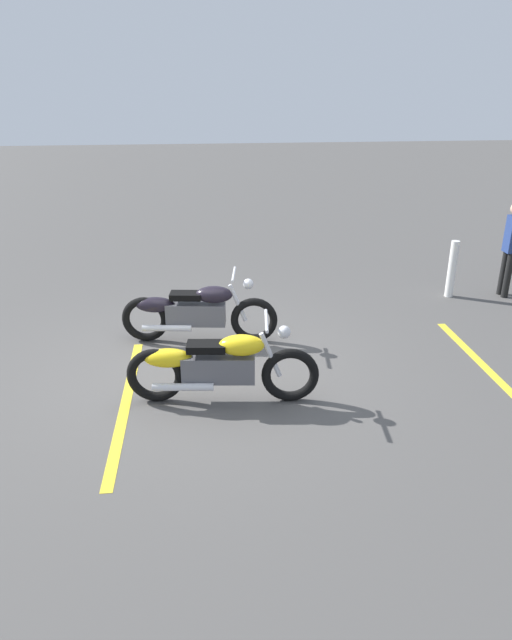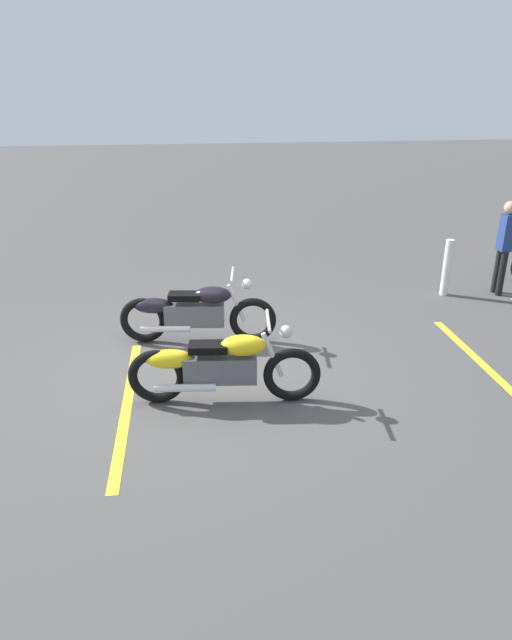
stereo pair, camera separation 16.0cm
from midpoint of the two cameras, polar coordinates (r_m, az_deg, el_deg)
name	(u,v)px [view 1 (the left image)]	position (r m, az deg, el deg)	size (l,w,h in m)	color
ground_plane	(201,368)	(7.47, -4.99, -4.86)	(60.00, 60.00, 0.00)	#514F4C
motorcycle_bright_foreground	(218,366)	(6.51, -3.19, -4.62)	(2.23, 0.62, 1.04)	black
motorcycle_dark_foreground	(195,311)	(8.06, -5.60, 0.86)	(2.22, 0.62, 1.04)	black
bystander_near_row	(511,245)	(10.65, 24.70, 6.89)	(0.21, 0.28, 1.64)	black
bollard_post	(452,269)	(10.37, 19.58, 4.86)	(0.14, 0.14, 1.00)	white
parking_stripe_near	(126,402)	(6.84, -12.34, -8.12)	(3.20, 0.12, 0.01)	yellow
parking_stripe_mid	(490,372)	(7.98, 23.09, -4.86)	(3.20, 0.12, 0.01)	yellow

